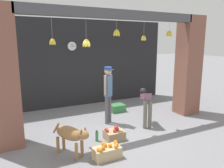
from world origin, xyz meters
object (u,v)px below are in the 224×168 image
at_px(dog, 71,134).
at_px(fruit_crate_apples, 114,134).
at_px(shopkeeper, 108,90).
at_px(produce_box_green, 117,108).
at_px(water_bottle, 97,136).
at_px(worker_stooping, 146,103).
at_px(wall_clock, 72,46).
at_px(fruit_crate_oranges, 107,152).

bearing_deg(dog, fruit_crate_apples, 74.18).
relative_size(shopkeeper, produce_box_green, 3.36).
bearing_deg(water_bottle, worker_stooping, 10.80).
xyz_separation_m(dog, wall_clock, (1.15, 3.66, 1.82)).
bearing_deg(produce_box_green, fruit_crate_oranges, -121.52).
height_order(produce_box_green, water_bottle, water_bottle).
xyz_separation_m(fruit_crate_oranges, water_bottle, (0.11, 0.85, -0.01)).
distance_m(fruit_crate_apples, water_bottle, 0.45).
relative_size(dog, wall_clock, 2.83).
bearing_deg(wall_clock, shopkeeper, -79.48).
xyz_separation_m(produce_box_green, wall_clock, (-1.20, 1.35, 2.19)).
bearing_deg(shopkeeper, produce_box_green, -156.97).
bearing_deg(shopkeeper, dog, 15.54).
height_order(worker_stooping, fruit_crate_oranges, worker_stooping).
distance_m(worker_stooping, wall_clock, 3.60).
xyz_separation_m(fruit_crate_apples, produce_box_green, (1.13, 2.00, 0.00)).
relative_size(worker_stooping, wall_clock, 3.04).
xyz_separation_m(fruit_crate_oranges, fruit_crate_apples, (0.56, 0.76, -0.01)).
bearing_deg(water_bottle, shopkeeper, 51.43).
relative_size(worker_stooping, fruit_crate_oranges, 1.77).
bearing_deg(shopkeeper, fruit_crate_apples, 46.02).
distance_m(fruit_crate_oranges, fruit_crate_apples, 0.94).
bearing_deg(produce_box_green, worker_stooping, -84.98).
height_order(shopkeeper, fruit_crate_oranges, shopkeeper).
distance_m(shopkeeper, wall_clock, 2.63).
bearing_deg(fruit_crate_oranges, dog, 145.29).
distance_m(fruit_crate_apples, wall_clock, 4.00).
bearing_deg(worker_stooping, fruit_crate_oranges, -125.61).
distance_m(worker_stooping, water_bottle, 1.84).
distance_m(fruit_crate_apples, produce_box_green, 2.30).
bearing_deg(dog, wall_clock, 132.70).
height_order(fruit_crate_oranges, fruit_crate_apples, fruit_crate_oranges).
relative_size(dog, worker_stooping, 0.93).
bearing_deg(fruit_crate_apples, dog, -165.91).
distance_m(worker_stooping, fruit_crate_apples, 1.46).
bearing_deg(fruit_crate_apples, produce_box_green, 60.45).
bearing_deg(fruit_crate_oranges, water_bottle, 82.38).
xyz_separation_m(dog, shopkeeper, (1.56, 1.40, 0.56)).
bearing_deg(shopkeeper, fruit_crate_oranges, 37.65).
bearing_deg(produce_box_green, dog, -135.54).
bearing_deg(water_bottle, fruit_crate_oranges, -97.62).
xyz_separation_m(dog, water_bottle, (0.77, 0.40, -0.36)).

